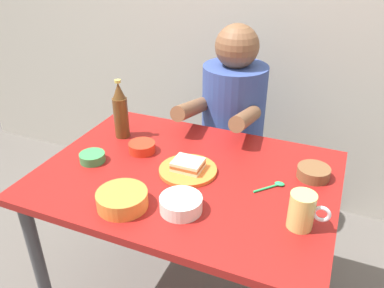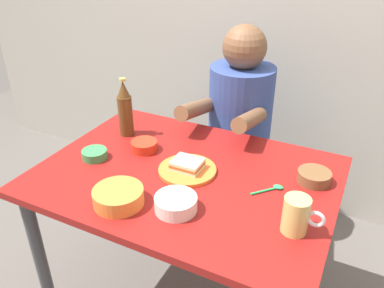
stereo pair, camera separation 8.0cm
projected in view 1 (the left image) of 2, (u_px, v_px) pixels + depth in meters
dining_table at (187, 193)px, 1.51m from camera, size 1.10×0.80×0.74m
stool at (230, 174)px, 2.16m from camera, size 0.34×0.34×0.45m
person_seated at (233, 106)px, 1.95m from camera, size 0.33×0.56×0.72m
plate_orange at (188, 170)px, 1.47m from camera, size 0.22×0.22×0.01m
sandwich at (187, 164)px, 1.45m from camera, size 0.11×0.09×0.04m
beer_mug at (302, 211)px, 1.17m from camera, size 0.13×0.08×0.12m
beer_bottle at (121, 112)px, 1.67m from camera, size 0.06×0.06×0.26m
rice_bowl_white at (181, 203)px, 1.25m from camera, size 0.14×0.14×0.05m
soup_bowl_orange at (122, 199)px, 1.27m from camera, size 0.17×0.17×0.05m
dip_bowl_green at (92, 157)px, 1.53m from camera, size 0.10×0.10×0.03m
sauce_bowl_chili at (142, 147)px, 1.59m from camera, size 0.11×0.11×0.04m
condiment_bowl_brown at (314, 172)px, 1.43m from camera, size 0.12×0.12×0.04m
spoon at (274, 185)px, 1.38m from camera, size 0.10×0.10×0.01m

